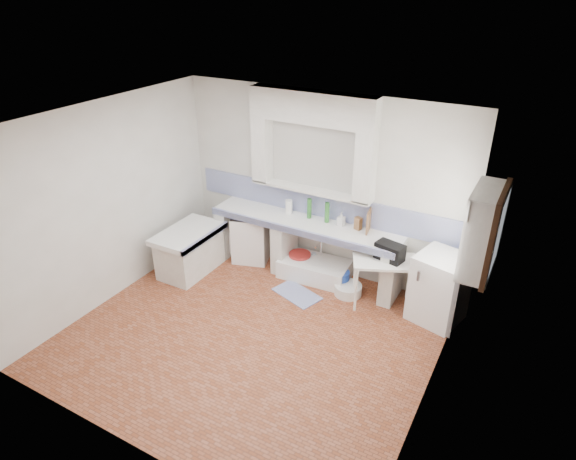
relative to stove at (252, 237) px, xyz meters
The scene contains 36 objects.
floor 2.03m from the stove, 57.81° to the right, with size 4.50×4.50×0.00m, color brown.
ceiling 3.13m from the stove, 57.81° to the right, with size 4.50×4.50×0.00m, color silver.
wall_back 1.50m from the stove, 16.34° to the left, with size 4.50×4.50×0.00m, color silver.
wall_front 3.97m from the stove, 73.93° to the right, with size 4.50×4.50×0.00m, color silver.
wall_left 2.30m from the stove, 125.12° to the right, with size 4.50×4.50×0.00m, color silver.
wall_right 3.85m from the stove, 27.01° to the right, with size 4.50×4.50×0.00m, color silver.
alcove_mass 2.40m from the stove, 10.97° to the left, with size 1.90×0.25×0.45m, color silver.
window_frame 3.72m from the stove, ahead, with size 0.35×0.86×1.06m, color #361F11.
lace_valance 3.73m from the stove, ahead, with size 0.01×0.84×0.24m, color white.
counter_slab 1.07m from the stove, ahead, with size 3.00×0.60×0.08m, color white.
counter_lip 1.10m from the stove, 15.58° to the right, with size 3.00×0.04×0.10m, color navy.
counter_pier_left 0.44m from the stove, behind, with size 0.20×0.55×0.82m, color silver.
counter_pier_mid 0.61m from the stove, ahead, with size 0.20×0.55×0.82m, color silver.
counter_pier_right 2.36m from the stove, ahead, with size 0.20×0.55×0.82m, color silver.
peninsula_top 1.05m from the stove, 128.95° to the right, with size 0.70×1.10×0.08m, color white.
peninsula_base 1.02m from the stove, 128.95° to the right, with size 0.60×1.00×0.62m, color silver.
peninsula_lip 0.89m from the stove, 111.29° to the right, with size 0.04×1.10×0.10m, color navy.
backsplash 1.31m from the stove, 15.59° to the left, with size 4.27×0.03×0.40m, color navy.
stove is the anchor object (origin of this frame).
sink 1.19m from the stove, ahead, with size 1.06×0.57×0.26m, color white.
side_table 2.32m from the stove, ahead, with size 0.86×0.48×0.04m, color white.
fridge 3.07m from the stove, ahead, with size 0.62×0.62×0.96m, color white.
bucket_red 0.91m from the stove, ahead, with size 0.34×0.34×0.32m, color #B42623.
bucket_orange 1.33m from the stove, ahead, with size 0.28×0.28×0.26m, color #E93C0A.
bucket_blue 1.64m from the stove, ahead, with size 0.29×0.29×0.27m, color #1F45B9.
basin_white 1.84m from the stove, ahead, with size 0.40×0.40×0.16m, color white.
water_bottle_a 1.09m from the stove, ahead, with size 0.08×0.08×0.30m, color silver.
water_bottle_b 1.21m from the stove, ahead, with size 0.07×0.07×0.27m, color silver.
black_bag 2.39m from the stove, ahead, with size 0.38×0.22×0.24m, color black.
green_bottle_a 1.18m from the stove, ahead, with size 0.07×0.07×0.31m, color #2E7329.
green_bottle_b 1.43m from the stove, ahead, with size 0.07×0.07×0.31m, color #2E7329.
knife_block 1.86m from the stove, ahead, with size 0.10×0.08×0.19m, color brown.
cutting_board 2.03m from the stove, ahead, with size 0.02×0.25×0.34m, color brown.
paper_towel 0.88m from the stove, 14.92° to the left, with size 0.11×0.11×0.22m, color white.
soap_bottle 1.62m from the stove, ahead, with size 0.09×0.10×0.21m, color white.
rug 1.34m from the stove, 26.43° to the right, with size 0.70×0.40×0.01m, color navy.
Camera 1 is at (2.89, -4.21, 4.17)m, focal length 30.71 mm.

